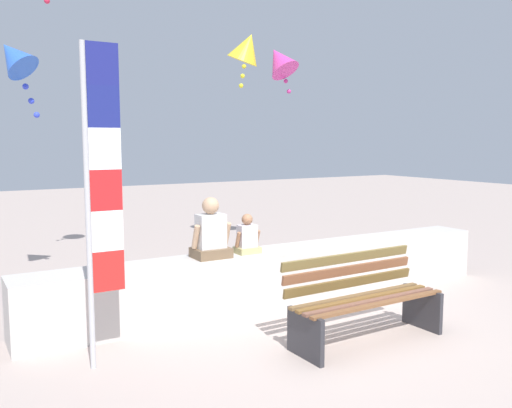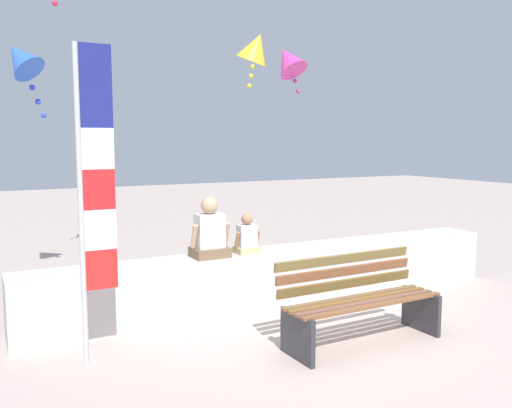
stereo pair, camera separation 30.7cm
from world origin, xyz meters
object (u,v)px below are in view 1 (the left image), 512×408
object	(u,v)px
person_adult	(211,234)
person_child	(247,238)
park_bench	(363,300)
flag_banner	(98,186)
kite_magenta	(280,60)
kite_yellow	(247,48)
kite_blue	(14,57)

from	to	relation	value
person_adult	person_child	bearing A→B (deg)	0.03
park_bench	flag_banner	xyz separation A→B (m)	(-2.52, 0.70, 1.25)
kite_magenta	kite_yellow	distance (m)	0.64
park_bench	flag_banner	world-z (taller)	flag_banner
person_adult	flag_banner	size ratio (longest dim) A/B	0.25
flag_banner	kite_blue	distance (m)	3.17
kite_blue	park_bench	bearing A→B (deg)	-51.19
kite_magenta	kite_yellow	bearing A→B (deg)	147.90
kite_yellow	person_adult	bearing A→B (deg)	-126.11
person_adult	kite_yellow	xyz separation A→B (m)	(2.26, 3.09, 2.78)
person_child	kite_magenta	bearing A→B (deg)	50.75
park_bench	kite_yellow	distance (m)	5.84
flag_banner	kite_blue	size ratio (longest dim) A/B	2.76
park_bench	kite_blue	size ratio (longest dim) A/B	1.65
park_bench	kite_yellow	bearing A→B (deg)	74.85
park_bench	person_adult	size ratio (longest dim) A/B	2.43
park_bench	person_child	distance (m)	1.69
park_bench	person_adult	world-z (taller)	person_adult
park_bench	person_adult	distance (m)	1.92
park_bench	flag_banner	bearing A→B (deg)	164.48
kite_magenta	person_child	bearing A→B (deg)	-129.25
kite_yellow	kite_blue	world-z (taller)	kite_yellow
flag_banner	person_adult	bearing A→B (deg)	29.06
person_adult	flag_banner	world-z (taller)	flag_banner
person_adult	kite_blue	size ratio (longest dim) A/B	0.68
person_adult	person_child	size ratio (longest dim) A/B	1.47
person_adult	person_child	xyz separation A→B (m)	(0.49, 0.00, -0.09)
park_bench	kite_magenta	size ratio (longest dim) A/B	1.87
flag_banner	kite_blue	bearing A→B (deg)	96.01
flag_banner	kite_yellow	xyz separation A→B (m)	(3.77, 3.94, 2.08)
person_adult	flag_banner	xyz separation A→B (m)	(-1.51, -0.84, 0.69)
park_bench	person_child	xyz separation A→B (m)	(-0.51, 1.54, 0.47)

